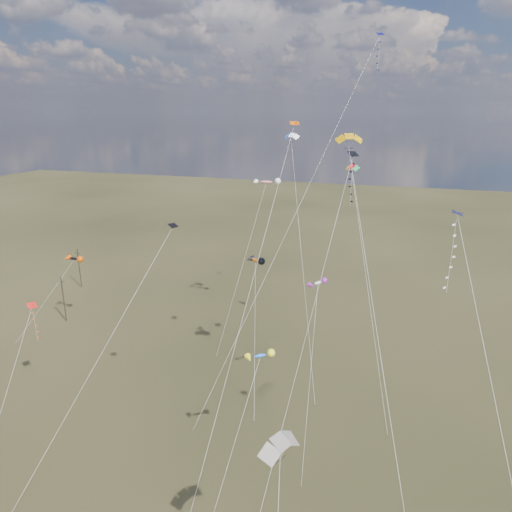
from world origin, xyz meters
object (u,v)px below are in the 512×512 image
(utility_pole_far, at_px, (79,268))
(parafoil_yellow, at_px, (350,138))
(diamond_black_high, at_px, (347,196))
(novelty_black_orange, at_px, (74,259))
(utility_pole_near, at_px, (64,299))

(utility_pole_far, xyz_separation_m, parafoil_yellow, (55.49, -27.15, 27.59))
(parafoil_yellow, bearing_deg, diamond_black_high, 96.33)
(parafoil_yellow, relative_size, novelty_black_orange, 2.67)
(parafoil_yellow, height_order, novelty_black_orange, parafoil_yellow)
(diamond_black_high, distance_m, parafoil_yellow, 6.91)
(utility_pole_far, relative_size, parafoil_yellow, 0.25)
(utility_pole_far, bearing_deg, novelty_black_orange, -51.56)
(utility_pole_near, height_order, utility_pole_far, same)
(utility_pole_near, height_order, parafoil_yellow, parafoil_yellow)
(parafoil_yellow, bearing_deg, utility_pole_near, 164.52)
(utility_pole_far, distance_m, novelty_black_orange, 19.74)
(utility_pole_near, distance_m, diamond_black_high, 52.72)
(diamond_black_high, height_order, novelty_black_orange, diamond_black_high)
(utility_pole_near, relative_size, diamond_black_high, 0.27)
(utility_pole_far, xyz_separation_m, novelty_black_orange, (11.36, -14.31, 7.49))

